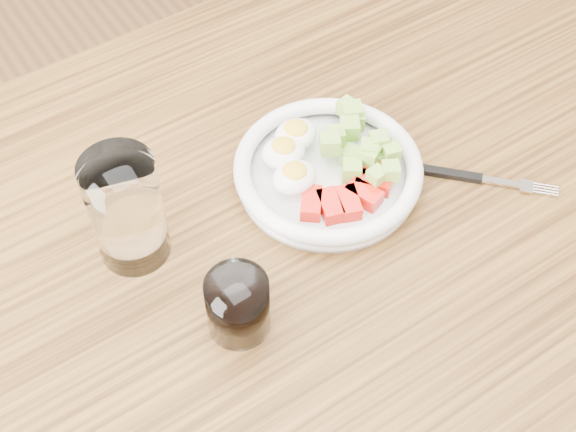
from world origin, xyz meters
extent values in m
cube|color=brown|center=(0.65, 0.35, 0.36)|extent=(0.07, 0.07, 0.73)
cube|color=brown|center=(0.00, 0.00, 0.75)|extent=(1.50, 0.90, 0.04)
cylinder|color=white|center=(0.08, 0.05, 0.78)|extent=(0.23, 0.23, 0.01)
torus|color=white|center=(0.08, 0.05, 0.79)|extent=(0.24, 0.24, 0.02)
cube|color=red|center=(0.03, 0.01, 0.79)|extent=(0.05, 0.05, 0.02)
cube|color=red|center=(0.04, 0.00, 0.79)|extent=(0.04, 0.05, 0.02)
cube|color=red|center=(0.07, -0.01, 0.79)|extent=(0.04, 0.05, 0.02)
cube|color=red|center=(0.09, -0.01, 0.79)|extent=(0.04, 0.05, 0.02)
cube|color=red|center=(0.11, 0.00, 0.79)|extent=(0.05, 0.05, 0.02)
cube|color=red|center=(0.13, 0.01, 0.79)|extent=(0.05, 0.04, 0.02)
ellipsoid|color=white|center=(0.04, 0.09, 0.81)|extent=(0.06, 0.05, 0.03)
ellipsoid|color=yellow|center=(0.04, 0.09, 0.82)|extent=(0.03, 0.03, 0.01)
ellipsoid|color=white|center=(0.07, 0.11, 0.81)|extent=(0.06, 0.05, 0.03)
ellipsoid|color=yellow|center=(0.07, 0.11, 0.82)|extent=(0.03, 0.03, 0.01)
ellipsoid|color=white|center=(0.03, 0.05, 0.81)|extent=(0.06, 0.05, 0.03)
ellipsoid|color=yellow|center=(0.03, 0.05, 0.82)|extent=(0.03, 0.03, 0.01)
cube|color=#93BB48|center=(0.15, 0.01, 0.81)|extent=(0.02, 0.02, 0.02)
cube|color=#93BB48|center=(0.14, 0.09, 0.82)|extent=(0.03, 0.03, 0.02)
cube|color=#93BB48|center=(0.13, 0.03, 0.82)|extent=(0.03, 0.03, 0.02)
cube|color=#93BB48|center=(0.11, 0.05, 0.80)|extent=(0.03, 0.03, 0.02)
cube|color=#93BB48|center=(0.14, 0.03, 0.82)|extent=(0.03, 0.03, 0.02)
cube|color=#93BB48|center=(0.13, -0.01, 0.81)|extent=(0.03, 0.03, 0.02)
cube|color=#93BB48|center=(0.10, 0.03, 0.80)|extent=(0.03, 0.03, 0.02)
cube|color=#93BB48|center=(0.10, 0.07, 0.82)|extent=(0.03, 0.03, 0.02)
cube|color=#93BB48|center=(0.14, 0.02, 0.80)|extent=(0.03, 0.03, 0.02)
cube|color=#93BB48|center=(0.15, 0.11, 0.81)|extent=(0.03, 0.03, 0.02)
cube|color=#93BB48|center=(0.11, 0.00, 0.81)|extent=(0.02, 0.02, 0.02)
cube|color=#93BB48|center=(0.09, 0.06, 0.82)|extent=(0.03, 0.03, 0.02)
cube|color=#93BB48|center=(0.13, 0.08, 0.81)|extent=(0.03, 0.03, 0.02)
cube|color=#93BB48|center=(0.12, 0.03, 0.81)|extent=(0.03, 0.03, 0.02)
cube|color=#93BB48|center=(0.15, 0.09, 0.81)|extent=(0.03, 0.03, 0.02)
cube|color=black|center=(0.21, -0.03, 0.77)|extent=(0.07, 0.07, 0.01)
cube|color=silver|center=(0.26, -0.08, 0.77)|extent=(0.04, 0.04, 0.00)
cube|color=silver|center=(0.28, -0.10, 0.77)|extent=(0.03, 0.03, 0.00)
cylinder|color=silver|center=(0.29, -0.12, 0.77)|extent=(0.02, 0.02, 0.00)
cylinder|color=silver|center=(0.29, -0.12, 0.77)|extent=(0.02, 0.02, 0.00)
cylinder|color=silver|center=(0.30, -0.12, 0.77)|extent=(0.02, 0.02, 0.00)
cylinder|color=silver|center=(0.30, -0.11, 0.77)|extent=(0.02, 0.02, 0.00)
cylinder|color=white|center=(-0.18, 0.09, 0.85)|extent=(0.08, 0.08, 0.15)
cylinder|color=white|center=(-0.13, -0.07, 0.81)|extent=(0.07, 0.07, 0.08)
cylinder|color=black|center=(-0.13, -0.07, 0.81)|extent=(0.06, 0.06, 0.07)
camera|label=1|loc=(-0.33, -0.47, 1.56)|focal=50.00mm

